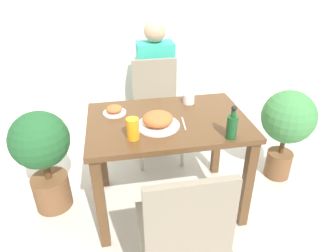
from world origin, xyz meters
name	(u,v)px	position (x,y,z in m)	size (l,w,h in m)	color
ground_plane	(168,202)	(0.00, 0.00, 0.00)	(16.00, 16.00, 0.00)	beige
dining_table	(168,135)	(0.00, 0.00, 0.61)	(1.04, 0.70, 0.72)	brown
chair_near	(183,230)	(-0.06, -0.71, 0.49)	(0.42, 0.42, 0.88)	gray
chair_far	(157,105)	(0.03, 0.70, 0.49)	(0.42, 0.42, 0.88)	gray
food_plate	(158,120)	(-0.08, -0.08, 0.76)	(0.27, 0.27, 0.09)	white
side_plate	(114,110)	(-0.34, 0.15, 0.75)	(0.16, 0.16, 0.06)	white
drink_cup	(189,99)	(0.20, 0.22, 0.76)	(0.08, 0.08, 0.07)	white
juice_glass	(133,129)	(-0.24, -0.19, 0.79)	(0.07, 0.07, 0.13)	orange
sauce_bottle	(232,126)	(0.32, -0.29, 0.80)	(0.06, 0.06, 0.21)	#194C23
fork_utensil	(131,128)	(-0.25, -0.08, 0.72)	(0.03, 0.16, 0.00)	silver
spoon_utensil	(184,124)	(0.09, -0.08, 0.72)	(0.02, 0.16, 0.00)	silver
potted_plant_left	(43,153)	(-0.85, 0.14, 0.48)	(0.40, 0.40, 0.78)	brown
potted_plant_right	(287,123)	(0.98, 0.15, 0.51)	(0.42, 0.42, 0.78)	brown
person_figure	(156,82)	(0.08, 1.04, 0.58)	(0.34, 0.22, 1.17)	#2D3347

